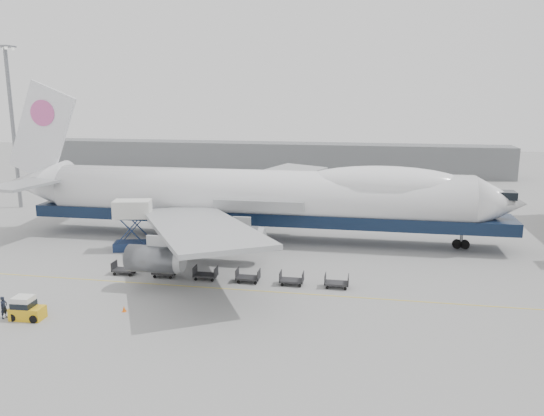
% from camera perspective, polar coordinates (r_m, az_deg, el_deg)
% --- Properties ---
extents(ground, '(260.00, 260.00, 0.00)m').
position_cam_1_polar(ground, '(56.83, -4.18, -6.49)').
color(ground, gray).
rests_on(ground, ground).
extents(apron_line, '(60.00, 0.15, 0.01)m').
position_cam_1_polar(apron_line, '(51.38, -5.87, -8.58)').
color(apron_line, gold).
rests_on(apron_line, ground).
extents(hangar, '(110.00, 8.00, 7.00)m').
position_cam_1_polar(hangar, '(125.22, -0.66, 5.46)').
color(hangar, slate).
rests_on(hangar, ground).
extents(floodlight_mast, '(2.40, 2.40, 25.43)m').
position_cam_1_polar(floodlight_mast, '(94.35, -26.17, 8.59)').
color(floodlight_mast, slate).
rests_on(floodlight_mast, ground).
extents(airliner, '(67.00, 55.30, 19.98)m').
position_cam_1_polar(airliner, '(66.58, -1.15, 1.33)').
color(airliner, white).
rests_on(airliner, ground).
extents(catering_truck, '(4.99, 3.90, 6.01)m').
position_cam_1_polar(catering_truck, '(64.38, -14.71, -1.45)').
color(catering_truck, '#182648').
rests_on(catering_truck, ground).
extents(baggage_tug, '(2.71, 1.54, 1.94)m').
position_cam_1_polar(baggage_tug, '(48.69, -24.95, -9.82)').
color(baggage_tug, gold).
rests_on(baggage_tug, ground).
extents(ground_worker, '(0.53, 0.74, 1.88)m').
position_cam_1_polar(ground_worker, '(49.60, -26.89, -9.51)').
color(ground_worker, black).
rests_on(ground_worker, ground).
extents(traffic_cone, '(0.35, 0.35, 0.52)m').
position_cam_1_polar(traffic_cone, '(47.59, -15.62, -10.41)').
color(traffic_cone, '#FE640D').
rests_on(traffic_cone, ground).
extents(dolly_0, '(2.30, 1.35, 1.30)m').
position_cam_1_polar(dolly_0, '(56.82, -15.60, -6.36)').
color(dolly_0, '#2D2D30').
rests_on(dolly_0, ground).
extents(dolly_1, '(2.30, 1.35, 1.30)m').
position_cam_1_polar(dolly_1, '(55.10, -11.50, -6.73)').
color(dolly_1, '#2D2D30').
rests_on(dolly_1, ground).
extents(dolly_2, '(2.30, 1.35, 1.30)m').
position_cam_1_polar(dolly_2, '(53.69, -7.16, -7.08)').
color(dolly_2, '#2D2D30').
rests_on(dolly_2, ground).
extents(dolly_3, '(2.30, 1.35, 1.30)m').
position_cam_1_polar(dolly_3, '(52.60, -2.60, -7.41)').
color(dolly_3, '#2D2D30').
rests_on(dolly_3, ground).
extents(dolly_4, '(2.30, 1.35, 1.30)m').
position_cam_1_polar(dolly_4, '(51.85, 2.13, -7.70)').
color(dolly_4, '#2D2D30').
rests_on(dolly_4, ground).
extents(dolly_5, '(2.30, 1.35, 1.30)m').
position_cam_1_polar(dolly_5, '(51.46, 6.96, -7.95)').
color(dolly_5, '#2D2D30').
rests_on(dolly_5, ground).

